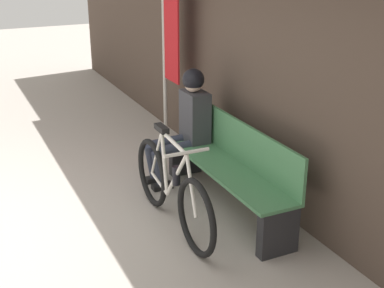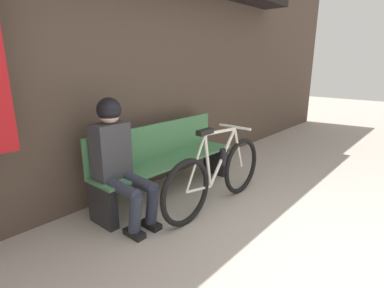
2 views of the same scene
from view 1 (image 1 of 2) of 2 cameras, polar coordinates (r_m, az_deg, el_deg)
storefront_wall at (r=5.31m, az=6.57°, el=12.28°), size 12.00×0.56×3.20m
park_bench_near at (r=5.13m, az=4.15°, el=-2.61°), size 1.92×0.42×0.84m
bicycle at (r=4.79m, az=-2.14°, el=-4.94°), size 1.66×0.40×0.91m
person_seated at (r=5.60m, az=-0.62°, el=2.70°), size 0.34×0.65×1.23m
banner_pole at (r=6.44m, az=-2.46°, el=11.27°), size 0.45×0.05×2.17m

